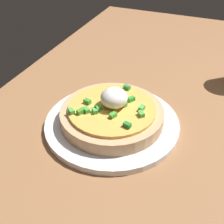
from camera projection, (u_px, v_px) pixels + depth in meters
The scene contains 3 objects.
dining_table at pixel (173, 132), 55.77cm from camera, with size 125.60×78.14×2.58cm, color #92633E.
plate at pixel (112, 123), 54.87cm from camera, with size 24.90×24.90×1.20cm, color white.
pizza at pixel (112, 113), 53.50cm from camera, with size 18.91×18.91×6.59cm.
Camera 1 is at (43.70, 5.15, 37.69)cm, focal length 47.10 mm.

